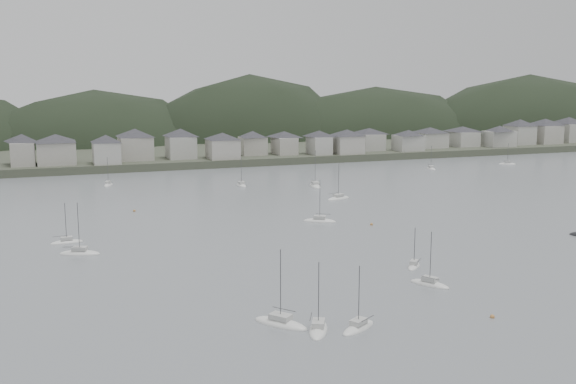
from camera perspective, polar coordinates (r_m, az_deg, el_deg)
name	(u,v)px	position (r m, az deg, el deg)	size (l,w,h in m)	color
ground	(461,309)	(104.54, 14.63, -9.69)	(900.00, 900.00, 0.00)	slate
far_shore_land	(152,139)	(381.20, -11.59, 4.48)	(900.00, 250.00, 3.00)	#383D2D
forested_ridge	(170,167)	(358.22, -10.13, 2.16)	(851.55, 103.94, 102.57)	black
waterfront_town	(311,140)	(286.19, 1.98, 4.49)	(451.48, 28.46, 12.92)	#A5A196
sailboat_lead	(67,242)	(147.95, -18.51, -4.12)	(6.90, 2.73, 9.25)	silver
moored_fleet	(277,220)	(162.70, -0.94, -2.41)	(241.63, 168.52, 12.91)	silver
mooring_buoys	(298,243)	(139.81, 0.84, -4.41)	(162.94, 121.16, 0.70)	#B0773A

